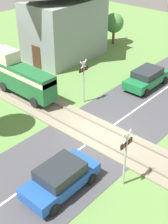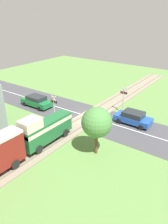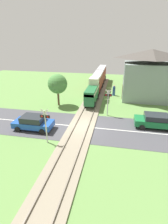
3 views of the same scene
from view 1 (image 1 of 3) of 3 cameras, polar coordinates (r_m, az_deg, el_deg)
name	(u,v)px [view 1 (image 1 of 3)]	position (r m, az deg, el deg)	size (l,w,h in m)	color
ground_plane	(100,135)	(20.01, 2.87, -4.26)	(60.00, 60.00, 0.00)	#5B8442
road_surface	(100,135)	(20.00, 2.87, -4.24)	(48.00, 6.40, 0.02)	#424247
track_bed	(100,134)	(19.97, 2.88, -4.11)	(2.80, 48.00, 0.24)	gray
car_near_crossing	(61,178)	(15.97, -4.30, -11.86)	(4.13, 2.01, 1.51)	#1E4CA8
car_far_side	(147,77)	(25.94, 11.42, 6.21)	(4.42, 2.00, 1.50)	#197038
crossing_signal_west_approach	(126,152)	(15.44, 7.63, -7.25)	(0.90, 0.18, 3.35)	#B7B7B7
crossing_signal_east_approach	(84,76)	(22.55, -0.08, 6.60)	(0.90, 0.18, 3.35)	#B7B7B7
station_building	(64,20)	(30.51, -3.66, 16.45)	(7.91, 5.18, 7.48)	gray
pedestrian_by_station	(18,61)	(29.11, -12.02, 9.11)	(0.44, 0.44, 1.76)	#2D4C8E
tree_by_station	(114,23)	(34.58, 5.51, 15.87)	(2.05, 2.05, 3.29)	brown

